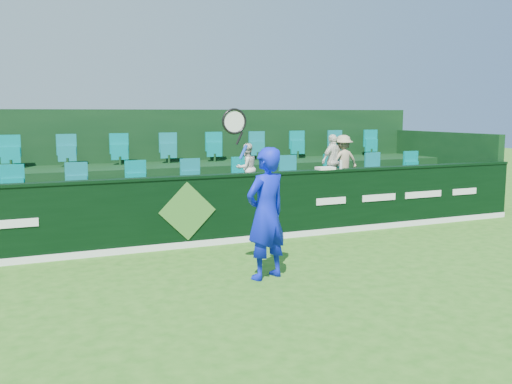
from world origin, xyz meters
name	(u,v)px	position (x,y,z in m)	size (l,w,h in m)	color
ground	(278,314)	(0.00, 0.00, 0.00)	(60.00, 60.00, 0.00)	#276417
sponsor_hoarding	(186,212)	(0.00, 4.00, 0.67)	(16.00, 0.25, 1.35)	black
stand_tier_front	(171,216)	(0.00, 5.10, 0.40)	(16.00, 2.00, 0.80)	black
stand_tier_back	(149,193)	(0.00, 7.00, 0.65)	(16.00, 1.80, 1.30)	black
stand_rear	(144,167)	(0.00, 7.44, 1.22)	(16.00, 4.10, 2.60)	black
seat_row_front	(165,181)	(0.00, 5.50, 1.10)	(13.50, 0.50, 0.60)	#0F7179
seat_row_back	(145,152)	(0.00, 7.30, 1.60)	(13.50, 0.50, 0.60)	#0F7179
tennis_player	(266,213)	(0.52, 1.52, 1.02)	(1.23, 0.69, 2.65)	#0C1BDC
spectator_left	(247,168)	(1.71, 5.12, 1.33)	(0.52, 0.40, 1.07)	silver
spectator_middle	(333,161)	(3.88, 5.12, 1.41)	(0.72, 0.30, 1.23)	white
spectator_right	(343,161)	(4.15, 5.12, 1.40)	(0.78, 0.45, 1.21)	tan
towel	(325,168)	(3.01, 4.00, 1.38)	(0.37, 0.24, 0.06)	white
drinks_bottle	(341,164)	(3.39, 4.00, 1.44)	(0.06, 0.06, 0.19)	silver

